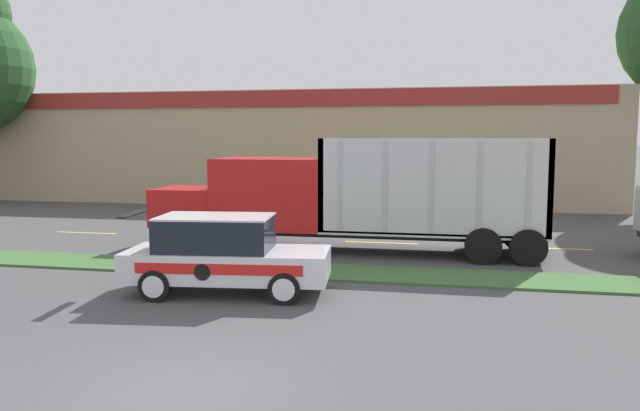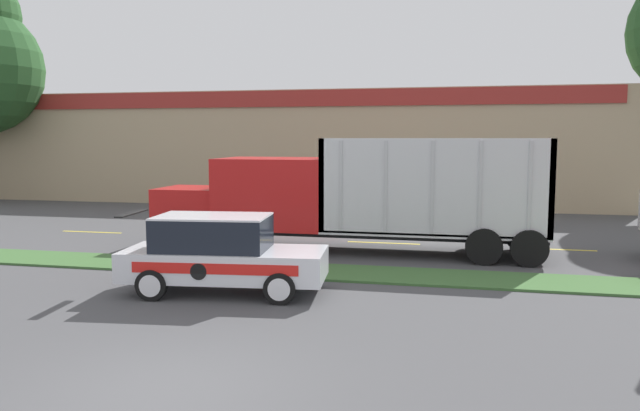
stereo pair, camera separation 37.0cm
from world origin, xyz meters
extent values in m
plane|color=#474749|center=(0.00, 0.00, 0.00)|extent=(600.00, 600.00, 0.00)
cube|color=#3D6633|center=(0.00, 7.81, 0.03)|extent=(120.00, 1.86, 0.06)
cube|color=yellow|center=(-9.30, 12.74, 0.00)|extent=(2.40, 0.14, 0.01)
cube|color=yellow|center=(-3.90, 12.74, 0.00)|extent=(2.40, 0.14, 0.01)
cube|color=yellow|center=(1.50, 12.74, 0.00)|extent=(2.40, 0.14, 0.01)
cube|color=yellow|center=(6.90, 12.74, 0.00)|extent=(2.40, 0.14, 0.01)
cube|color=black|center=(0.44, 11.07, 0.59)|extent=(11.90, 1.40, 0.18)
cube|color=red|center=(-4.45, 11.07, 1.28)|extent=(2.11, 2.09, 1.18)
cube|color=#B7B7BC|center=(-5.54, 11.07, 1.28)|extent=(0.06, 1.78, 1.01)
cube|color=red|center=(-1.72, 11.07, 1.76)|extent=(3.36, 2.55, 2.15)
cube|color=black|center=(-3.42, 11.07, 2.14)|extent=(0.04, 2.17, 0.97)
cylinder|color=silver|center=(0.06, 10.24, 2.55)|extent=(0.14, 0.14, 1.58)
cube|color=silver|center=(3.18, 11.07, 0.74)|extent=(6.43, 2.55, 0.12)
cube|color=silver|center=(0.04, 11.07, 2.10)|extent=(0.16, 2.55, 2.71)
cube|color=silver|center=(6.31, 11.07, 2.10)|extent=(0.16, 2.55, 2.71)
cube|color=silver|center=(3.18, 9.88, 2.10)|extent=(6.43, 0.16, 2.71)
cube|color=silver|center=(3.18, 12.26, 2.10)|extent=(6.43, 0.16, 2.71)
cube|color=#BCBCC1|center=(0.60, 9.78, 2.10)|extent=(0.10, 0.04, 2.57)
cube|color=#BCBCC1|center=(1.89, 9.78, 2.10)|extent=(0.10, 0.04, 2.57)
cube|color=#BCBCC1|center=(3.18, 9.78, 2.10)|extent=(0.10, 0.04, 2.57)
cube|color=#BCBCC1|center=(4.46, 9.78, 2.10)|extent=(0.10, 0.04, 2.57)
cube|color=#BCBCC1|center=(5.75, 9.78, 2.10)|extent=(0.10, 0.04, 2.57)
cylinder|color=black|center=(-4.45, 9.82, 0.50)|extent=(1.01, 0.30, 1.01)
cylinder|color=black|center=(-4.45, 12.32, 0.50)|extent=(1.01, 0.30, 1.01)
cylinder|color=black|center=(5.79, 9.82, 0.50)|extent=(1.01, 0.30, 1.01)
cylinder|color=black|center=(5.79, 12.32, 0.50)|extent=(1.01, 0.30, 1.01)
cylinder|color=black|center=(4.61, 9.82, 0.50)|extent=(1.01, 0.30, 1.01)
cylinder|color=black|center=(4.61, 12.32, 0.50)|extent=(1.01, 0.30, 1.01)
cube|color=silver|center=(-1.16, 5.33, 0.66)|extent=(4.65, 2.24, 0.65)
cube|color=black|center=(-1.43, 5.30, 1.35)|extent=(2.62, 1.81, 0.72)
cube|color=silver|center=(-1.43, 5.30, 1.73)|extent=(2.62, 1.81, 0.04)
cube|color=black|center=(-3.29, 5.09, 1.77)|extent=(0.35, 1.42, 0.03)
cube|color=red|center=(-1.06, 4.44, 0.73)|extent=(3.57, 0.40, 0.23)
cylinder|color=black|center=(-1.40, 4.40, 0.66)|extent=(0.36, 0.05, 0.36)
cylinder|color=black|center=(0.31, 4.65, 0.34)|extent=(0.70, 0.27, 0.68)
cylinder|color=silver|center=(0.32, 4.54, 0.34)|extent=(0.47, 0.06, 0.47)
cylinder|color=black|center=(0.13, 6.32, 0.34)|extent=(0.70, 0.27, 0.68)
cylinder|color=silver|center=(0.12, 6.42, 0.34)|extent=(0.47, 0.06, 0.47)
cylinder|color=black|center=(-2.45, 4.34, 0.34)|extent=(0.70, 0.27, 0.68)
cylinder|color=silver|center=(-2.44, 4.24, 0.34)|extent=(0.47, 0.06, 0.47)
cylinder|color=black|center=(-2.63, 6.01, 0.34)|extent=(0.70, 0.27, 0.68)
cylinder|color=silver|center=(-2.65, 6.12, 0.34)|extent=(0.47, 0.06, 0.47)
cube|color=tan|center=(-5.63, 28.54, 2.92)|extent=(35.00, 12.00, 5.85)
cube|color=maroon|center=(-5.63, 22.49, 5.40)|extent=(33.25, 0.10, 0.80)
camera|label=1|loc=(3.59, -7.66, 3.47)|focal=35.00mm
camera|label=2|loc=(3.95, -7.58, 3.47)|focal=35.00mm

